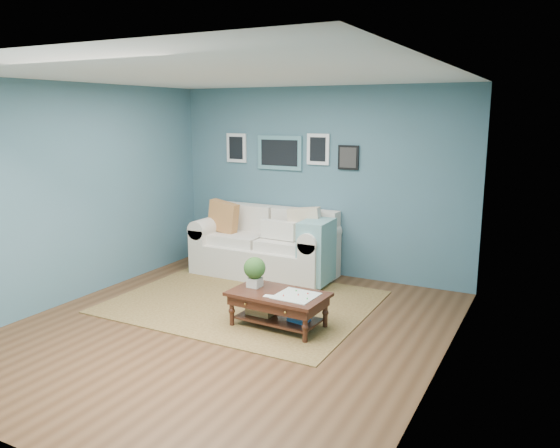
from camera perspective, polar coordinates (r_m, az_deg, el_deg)
The scene contains 4 objects.
room_shell at distance 5.79m, azimuth -5.68°, elevation 1.84°, with size 5.00×5.02×2.70m.
area_rug at distance 6.92m, azimuth -3.83°, elevation -8.10°, with size 3.08×2.46×0.01m, color brown.
loveseat at distance 7.90m, azimuth -0.95°, elevation -2.32°, with size 2.09×0.95×1.07m.
coffee_table at distance 6.07m, azimuth -0.61°, elevation -7.69°, with size 1.09×0.67×0.74m.
Camera 1 is at (3.13, -4.71, 2.33)m, focal length 35.00 mm.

